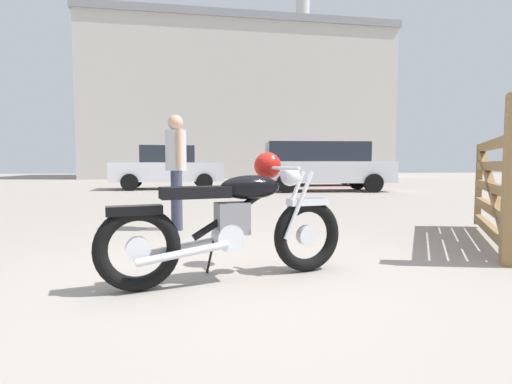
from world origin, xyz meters
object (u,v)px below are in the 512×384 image
bystander (176,160)px  blue_hatchback_right (168,168)px  timber_gate (496,186)px  white_estate_far (324,165)px  dark_sedan_left (321,165)px  vintage_motorcycle (235,220)px

bystander → blue_hatchback_right: bearing=-104.0°
timber_gate → white_estate_far: size_ratio=0.58×
dark_sedan_left → blue_hatchback_right: 5.90m
vintage_motorcycle → dark_sedan_left: (3.72, 10.37, 0.45)m
vintage_motorcycle → white_estate_far: size_ratio=0.52×
white_estate_far → bystander: bearing=-115.8°
bystander → timber_gate: bearing=135.8°
bystander → dark_sedan_left: size_ratio=0.35×
vintage_motorcycle → bystander: 2.70m
vintage_motorcycle → blue_hatchback_right: size_ratio=0.47×
timber_gate → bystander: 4.11m
timber_gate → blue_hatchback_right: 12.35m
dark_sedan_left → white_estate_far: bearing=75.4°
timber_gate → vintage_motorcycle: bearing=136.6°
dark_sedan_left → blue_hatchback_right: (-5.60, 1.88, -0.10)m
vintage_motorcycle → timber_gate: (3.06, 0.93, 0.21)m
dark_sedan_left → white_estate_far: 3.82m
timber_gate → white_estate_far: bearing=21.7°
blue_hatchback_right → white_estate_far: 7.00m
timber_gate → blue_hatchback_right: blue_hatchback_right is taller
blue_hatchback_right → timber_gate: bearing=108.3°
dark_sedan_left → vintage_motorcycle: bearing=-106.4°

